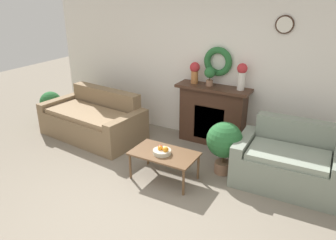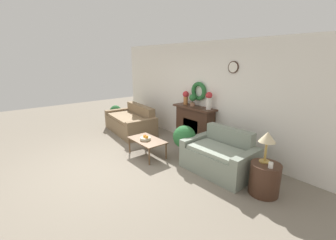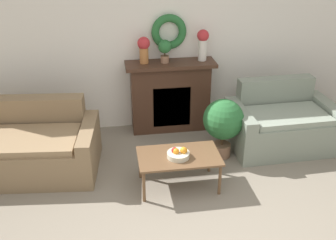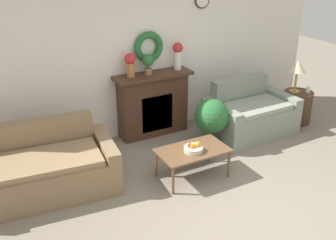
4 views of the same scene
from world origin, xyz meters
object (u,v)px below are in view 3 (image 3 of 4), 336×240
object	(u,v)px
couch_left	(20,148)
potted_plant_floor_by_loveseat	(223,121)
fireplace	(170,96)
fruit_bowl	(178,154)
loveseat_right	(281,124)
coffee_table	(179,158)
vase_on_mantel_right	(203,43)
vase_on_mantel_left	(144,48)
potted_plant_on_mantel	(165,49)

from	to	relation	value
couch_left	potted_plant_floor_by_loveseat	size ratio (longest dim) A/B	2.45
fireplace	fruit_bowl	world-z (taller)	fireplace
loveseat_right	coffee_table	distance (m)	1.74
loveseat_right	vase_on_mantel_right	distance (m)	1.57
fruit_bowl	potted_plant_floor_by_loveseat	xyz separation A→B (m)	(0.70, 0.61, 0.05)
coffee_table	vase_on_mantel_right	xyz separation A→B (m)	(0.59, 1.47, 0.93)
coffee_table	vase_on_mantel_left	size ratio (longest dim) A/B	2.55
fruit_bowl	fireplace	bearing A→B (deg)	84.49
fireplace	couch_left	distance (m)	2.19
potted_plant_on_mantel	fireplace	bearing A→B (deg)	10.24
fireplace	fruit_bowl	bearing A→B (deg)	-95.51
loveseat_right	potted_plant_floor_by_loveseat	distance (m)	0.92
vase_on_mantel_left	vase_on_mantel_right	world-z (taller)	vase_on_mantel_right
fruit_bowl	vase_on_mantel_left	size ratio (longest dim) A/B	0.70
fireplace	potted_plant_floor_by_loveseat	size ratio (longest dim) A/B	1.57
couch_left	potted_plant_floor_by_loveseat	xyz separation A→B (m)	(2.57, -0.08, 0.21)
vase_on_mantel_left	vase_on_mantel_right	distance (m)	0.83
couch_left	fireplace	bearing A→B (deg)	27.69
coffee_table	couch_left	bearing A→B (deg)	160.94
fireplace	vase_on_mantel_left	size ratio (longest dim) A/B	3.44
couch_left	coffee_table	bearing A→B (deg)	-13.34
fireplace	potted_plant_floor_by_loveseat	distance (m)	1.05
fruit_bowl	vase_on_mantel_left	world-z (taller)	vase_on_mantel_left
fruit_bowl	potted_plant_on_mantel	size ratio (longest dim) A/B	0.80
loveseat_right	fireplace	bearing A→B (deg)	151.49
couch_left	vase_on_mantel_left	world-z (taller)	vase_on_mantel_left
potted_plant_on_mantel	vase_on_mantel_right	bearing A→B (deg)	2.12
couch_left	vase_on_mantel_left	distance (m)	2.08
potted_plant_floor_by_loveseat	vase_on_mantel_left	bearing A→B (deg)	135.61
coffee_table	vase_on_mantel_right	distance (m)	1.84
loveseat_right	vase_on_mantel_right	xyz separation A→B (m)	(-0.98, 0.73, 0.99)
fireplace	fruit_bowl	xyz separation A→B (m)	(-0.14, -1.50, -0.07)
fireplace	vase_on_mantel_right	xyz separation A→B (m)	(0.46, 0.01, 0.78)
couch_left	potted_plant_on_mantel	size ratio (longest dim) A/B	6.13
loveseat_right	potted_plant_on_mantel	world-z (taller)	potted_plant_on_mantel
vase_on_mantel_right	vase_on_mantel_left	bearing A→B (deg)	-180.00
vase_on_mantel_right	loveseat_right	bearing A→B (deg)	-36.84
loveseat_right	coffee_table	bearing A→B (deg)	-156.52
fireplace	vase_on_mantel_right	world-z (taller)	vase_on_mantel_right
fireplace	fruit_bowl	size ratio (longest dim) A/B	4.93
potted_plant_on_mantel	coffee_table	bearing A→B (deg)	-92.05
loveseat_right	fruit_bowl	size ratio (longest dim) A/B	5.60
coffee_table	vase_on_mantel_right	bearing A→B (deg)	68.09
fruit_bowl	couch_left	bearing A→B (deg)	159.86
coffee_table	vase_on_mantel_right	size ratio (longest dim) A/B	2.15
vase_on_mantel_left	potted_plant_on_mantel	bearing A→B (deg)	-3.99
potted_plant_floor_by_loveseat	loveseat_right	bearing A→B (deg)	10.54
coffee_table	vase_on_mantel_left	distance (m)	1.73
loveseat_right	potted_plant_on_mantel	bearing A→B (deg)	153.16
vase_on_mantel_left	loveseat_right	bearing A→B (deg)	-22.11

